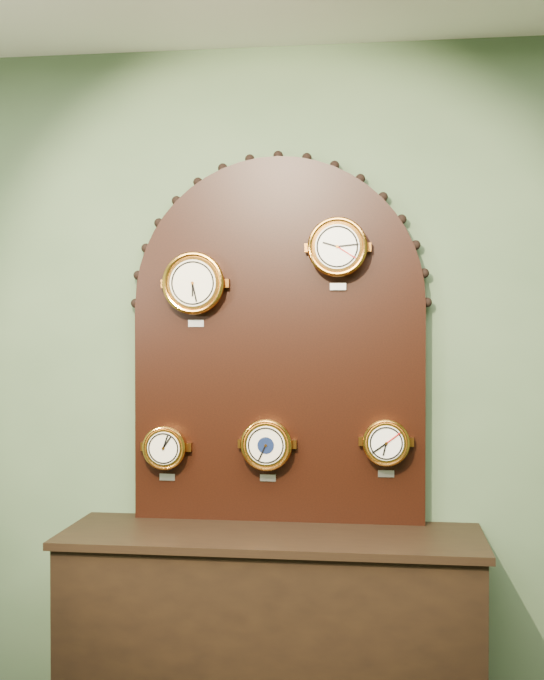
# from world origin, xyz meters

# --- Properties ---
(wall_back) EXTENTS (4.00, 0.00, 4.00)m
(wall_back) POSITION_xyz_m (0.00, 2.50, 1.40)
(wall_back) COLOR #496142
(wall_back) RESTS_ON ground
(shop_counter) EXTENTS (1.60, 0.50, 0.80)m
(shop_counter) POSITION_xyz_m (0.00, 2.23, 0.40)
(shop_counter) COLOR black
(shop_counter) RESTS_ON ground_plane
(display_board) EXTENTS (1.26, 0.06, 1.53)m
(display_board) POSITION_xyz_m (0.00, 2.45, 1.63)
(display_board) COLOR black
(display_board) RESTS_ON shop_counter
(roman_clock) EXTENTS (0.26, 0.08, 0.31)m
(roman_clock) POSITION_xyz_m (-0.34, 2.38, 1.81)
(roman_clock) COLOR orange
(roman_clock) RESTS_ON display_board
(arabic_clock) EXTENTS (0.24, 0.08, 0.29)m
(arabic_clock) POSITION_xyz_m (0.25, 2.38, 1.95)
(arabic_clock) COLOR orange
(arabic_clock) RESTS_ON display_board
(hygrometer) EXTENTS (0.18, 0.08, 0.23)m
(hygrometer) POSITION_xyz_m (-0.46, 2.38, 1.13)
(hygrometer) COLOR orange
(hygrometer) RESTS_ON display_board
(barometer) EXTENTS (0.21, 0.08, 0.26)m
(barometer) POSITION_xyz_m (-0.04, 2.38, 1.15)
(barometer) COLOR orange
(barometer) RESTS_ON display_board
(tide_clock) EXTENTS (0.19, 0.08, 0.24)m
(tide_clock) POSITION_xyz_m (0.44, 2.38, 1.17)
(tide_clock) COLOR orange
(tide_clock) RESTS_ON display_board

